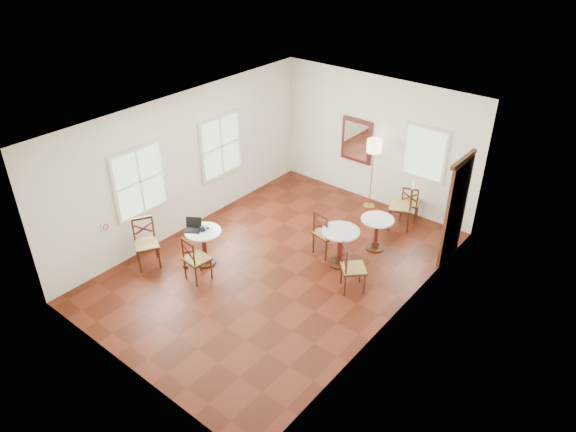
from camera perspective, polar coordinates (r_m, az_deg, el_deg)
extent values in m
plane|color=#561D0E|center=(10.56, -1.03, -5.32)|extent=(7.00, 7.00, 0.00)
cube|color=white|center=(12.36, 9.47, 7.91)|extent=(5.00, 0.02, 3.00)
cube|color=white|center=(7.86, -17.90, -7.91)|extent=(5.00, 0.02, 3.00)
cube|color=white|center=(11.35, -10.87, 5.64)|extent=(0.02, 7.00, 3.00)
cube|color=white|center=(8.58, 11.81, -3.31)|extent=(0.02, 7.00, 3.00)
cube|color=white|center=(9.12, -1.21, 10.10)|extent=(5.00, 7.00, 0.02)
cube|color=#4F2916|center=(10.74, 17.52, 0.45)|extent=(0.06, 0.90, 2.10)
cube|color=#3F1E0F|center=(10.26, 18.37, 5.80)|extent=(0.08, 1.02, 0.08)
sphere|color=#BF8C3F|center=(10.52, 16.49, -0.36)|extent=(0.07, 0.07, 0.07)
cube|color=#501815|center=(12.60, 7.37, 8.04)|extent=(0.80, 0.05, 1.05)
cube|color=white|center=(12.58, 7.30, 8.00)|extent=(0.64, 0.02, 0.88)
cube|color=white|center=(10.53, -19.01, -1.10)|extent=(0.02, 0.16, 0.16)
torus|color=red|center=(10.52, -18.96, -1.12)|extent=(0.02, 0.12, 0.12)
cube|color=white|center=(10.66, -15.61, 3.61)|extent=(0.06, 1.22, 1.42)
cube|color=white|center=(11.91, -7.19, 7.46)|extent=(0.06, 1.22, 1.42)
cube|color=white|center=(11.83, 14.43, 6.53)|extent=(1.02, 0.06, 1.22)
cylinder|color=#3F1E0F|center=(10.75, -8.81, -4.87)|extent=(0.40, 0.40, 0.04)
cylinder|color=#3F1E0F|center=(10.70, -8.84, -4.52)|extent=(0.16, 0.16, 0.12)
cylinder|color=#501815|center=(10.53, -8.97, -3.18)|extent=(0.09, 0.09, 0.61)
cylinder|color=#3F1E0F|center=(10.38, -9.10, -1.88)|extent=(0.14, 0.14, 0.06)
cylinder|color=silver|center=(10.35, -9.12, -1.67)|extent=(0.71, 0.71, 0.03)
cylinder|color=#3F1E0F|center=(10.64, 5.47, -5.03)|extent=(0.42, 0.42, 0.04)
cylinder|color=#3F1E0F|center=(10.59, 5.49, -4.65)|extent=(0.17, 0.17, 0.13)
cylinder|color=#501815|center=(10.41, 5.57, -3.23)|extent=(0.10, 0.10, 0.63)
cylinder|color=#3F1E0F|center=(10.25, 5.66, -1.86)|extent=(0.15, 0.15, 0.06)
cylinder|color=silver|center=(10.22, 5.67, -1.64)|extent=(0.74, 0.74, 0.03)
cylinder|color=#3F1E0F|center=(11.19, 9.29, -3.34)|extent=(0.38, 0.38, 0.04)
cylinder|color=#3F1E0F|center=(11.14, 9.33, -3.01)|extent=(0.15, 0.15, 0.12)
cylinder|color=#501815|center=(10.99, 9.45, -1.76)|extent=(0.09, 0.09, 0.58)
cylinder|color=#3F1E0F|center=(10.85, 9.57, -0.57)|extent=(0.13, 0.13, 0.06)
cylinder|color=silver|center=(10.83, 9.59, -0.37)|extent=(0.67, 0.67, 0.03)
cylinder|color=#3F1E0F|center=(10.19, -8.23, -5.64)|extent=(0.04, 0.04, 0.44)
cylinder|color=#3F1E0F|center=(10.04, -9.83, -6.45)|extent=(0.04, 0.04, 0.44)
cylinder|color=#3F1E0F|center=(10.43, -9.40, -4.81)|extent=(0.04, 0.04, 0.44)
cylinder|color=#3F1E0F|center=(10.28, -10.97, -5.58)|extent=(0.04, 0.04, 0.44)
cube|color=#3F1E0F|center=(10.11, -9.72, -4.59)|extent=(0.47, 0.47, 0.03)
cube|color=olive|center=(10.10, -9.72, -4.52)|extent=(0.45, 0.45, 0.04)
cylinder|color=#3F1E0F|center=(9.77, -10.06, -4.29)|extent=(0.04, 0.04, 0.49)
cylinder|color=#3F1E0F|center=(10.02, -11.23, -3.45)|extent=(0.04, 0.04, 0.49)
cube|color=#3F1E0F|center=(9.77, -10.78, -2.79)|extent=(0.37, 0.08, 0.05)
cube|color=#501815|center=(9.89, -10.66, -3.82)|extent=(0.32, 0.06, 0.21)
cube|color=#501815|center=(9.89, -10.66, -3.82)|extent=(0.32, 0.06, 0.21)
cylinder|color=#3F1E0F|center=(10.63, -15.63, -4.78)|extent=(0.04, 0.04, 0.47)
cylinder|color=#3F1E0F|center=(10.95, -15.88, -3.71)|extent=(0.04, 0.04, 0.47)
cylinder|color=#3F1E0F|center=(10.65, -13.65, -4.41)|extent=(0.04, 0.04, 0.47)
cylinder|color=#3F1E0F|center=(10.96, -13.96, -3.34)|extent=(0.04, 0.04, 0.47)
cube|color=#3F1E0F|center=(10.67, -14.95, -3.00)|extent=(0.62, 0.62, 0.03)
cube|color=olive|center=(10.66, -14.96, -2.93)|extent=(0.60, 0.60, 0.04)
cylinder|color=#3F1E0F|center=(10.68, -16.25, -1.53)|extent=(0.04, 0.04, 0.52)
cylinder|color=#3F1E0F|center=(10.70, -14.29, -1.15)|extent=(0.04, 0.04, 0.52)
cube|color=#3F1E0F|center=(10.57, -15.44, -0.24)|extent=(0.23, 0.36, 0.05)
cube|color=#501815|center=(10.69, -15.28, -1.29)|extent=(0.19, 0.30, 0.23)
cube|color=#501815|center=(10.69, -15.28, -1.29)|extent=(0.19, 0.30, 0.23)
cylinder|color=#3F1E0F|center=(10.81, 5.53, -3.02)|extent=(0.04, 0.04, 0.46)
cylinder|color=#3F1E0F|center=(10.59, 4.09, -3.74)|extent=(0.04, 0.04, 0.46)
cylinder|color=#3F1E0F|center=(11.03, 4.19, -2.20)|extent=(0.04, 0.04, 0.46)
cylinder|color=#3F1E0F|center=(10.81, 2.75, -2.88)|extent=(0.04, 0.04, 0.46)
cube|color=#3F1E0F|center=(10.68, 4.18, -1.89)|extent=(0.54, 0.54, 0.03)
cube|color=olive|center=(10.67, 4.19, -1.82)|extent=(0.51, 0.51, 0.04)
cylinder|color=#3F1E0F|center=(10.32, 4.19, -1.50)|extent=(0.04, 0.04, 0.52)
cylinder|color=#3F1E0F|center=(10.55, 2.81, -0.67)|extent=(0.04, 0.04, 0.52)
cube|color=#3F1E0F|center=(10.31, 3.53, 0.04)|extent=(0.39, 0.11, 0.05)
cube|color=#501815|center=(10.43, 3.49, -1.03)|extent=(0.33, 0.09, 0.23)
cube|color=#501815|center=(10.43, 3.49, -1.03)|extent=(0.33, 0.09, 0.23)
cylinder|color=#3F1E0F|center=(9.81, 8.20, -7.25)|extent=(0.04, 0.04, 0.45)
cylinder|color=#3F1E0F|center=(9.74, 6.13, -7.41)|extent=(0.04, 0.04, 0.45)
cylinder|color=#3F1E0F|center=(10.09, 7.76, -6.01)|extent=(0.04, 0.04, 0.45)
cylinder|color=#3F1E0F|center=(10.02, 5.74, -6.15)|extent=(0.04, 0.04, 0.45)
cube|color=#3F1E0F|center=(9.78, 7.04, -5.63)|extent=(0.62, 0.62, 0.03)
cube|color=olive|center=(9.77, 7.05, -5.56)|extent=(0.59, 0.59, 0.04)
cylinder|color=#3F1E0F|center=(9.46, 6.29, -5.16)|extent=(0.04, 0.04, 0.50)
cylinder|color=#3F1E0F|center=(9.74, 5.89, -3.93)|extent=(0.04, 0.04, 0.50)
cube|color=#3F1E0F|center=(9.47, 6.16, -3.40)|extent=(0.29, 0.29, 0.05)
cube|color=#501815|center=(9.59, 6.09, -4.49)|extent=(0.24, 0.25, 0.22)
cube|color=#501815|center=(9.59, 6.09, -4.49)|extent=(0.24, 0.25, 0.22)
cylinder|color=#3F1E0F|center=(12.38, 13.74, 0.75)|extent=(0.03, 0.03, 0.41)
cylinder|color=#3F1E0F|center=(12.09, 13.47, 0.03)|extent=(0.03, 0.03, 0.41)
cylinder|color=#3F1E0F|center=(12.41, 12.26, 1.03)|extent=(0.03, 0.03, 0.41)
cylinder|color=#3F1E0F|center=(12.13, 11.96, 0.32)|extent=(0.03, 0.03, 0.41)
cube|color=#3F1E0F|center=(12.15, 12.97, 1.39)|extent=(0.50, 0.50, 0.03)
cube|color=olive|center=(12.14, 12.98, 1.44)|extent=(0.48, 0.48, 0.04)
cylinder|color=#3F1E0F|center=(11.89, 13.72, 1.81)|extent=(0.03, 0.03, 0.45)
cylinder|color=#3F1E0F|center=(11.92, 12.18, 2.11)|extent=(0.03, 0.03, 0.45)
cube|color=#3F1E0F|center=(11.81, 13.07, 2.85)|extent=(0.34, 0.13, 0.05)
cube|color=#501815|center=(11.90, 12.95, 2.00)|extent=(0.29, 0.11, 0.20)
cube|color=#501815|center=(11.90, 12.95, 2.00)|extent=(0.29, 0.11, 0.20)
cylinder|color=#3F1E0F|center=(12.05, 10.93, 0.47)|extent=(0.04, 0.04, 0.50)
cylinder|color=#3F1E0F|center=(12.05, 12.83, 0.25)|extent=(0.04, 0.04, 0.50)
cylinder|color=#3F1E0F|center=(11.70, 10.81, -0.49)|extent=(0.04, 0.04, 0.50)
cylinder|color=#3F1E0F|center=(11.71, 12.75, -0.72)|extent=(0.04, 0.04, 0.50)
cube|color=#3F1E0F|center=(11.75, 11.96, 0.95)|extent=(0.65, 0.65, 0.03)
cube|color=olive|center=(11.74, 11.97, 1.03)|extent=(0.62, 0.62, 0.04)
cylinder|color=#3F1E0F|center=(11.80, 13.12, 2.46)|extent=(0.04, 0.04, 0.56)
cylinder|color=#3F1E0F|center=(11.44, 13.05, 1.54)|extent=(0.04, 0.04, 0.56)
cube|color=#3F1E0F|center=(11.50, 13.23, 3.12)|extent=(0.22, 0.40, 0.06)
cube|color=#501815|center=(11.62, 13.09, 2.05)|extent=(0.18, 0.34, 0.25)
cube|color=#501815|center=(11.62, 13.09, 2.05)|extent=(0.18, 0.34, 0.25)
cylinder|color=#BF8C3F|center=(12.67, 8.67, 1.08)|extent=(0.27, 0.27, 0.03)
cylinder|color=#BF8C3F|center=(12.32, 8.95, 4.14)|extent=(0.02, 0.02, 1.55)
cylinder|color=beige|center=(12.00, 9.24, 7.44)|extent=(0.33, 0.33, 0.29)
cube|color=black|center=(10.39, -10.18, -1.49)|extent=(0.38, 0.35, 0.02)
cube|color=black|center=(10.38, -10.18, -1.44)|extent=(0.28, 0.25, 0.00)
cube|color=black|center=(10.42, -10.08, -0.67)|extent=(0.29, 0.22, 0.21)
cube|color=silver|center=(10.42, -10.08, -0.67)|extent=(0.25, 0.19, 0.17)
ellipsoid|color=black|center=(10.40, -8.66, -1.24)|extent=(0.10, 0.07, 0.04)
cylinder|color=#0F1733|center=(10.32, -9.15, -1.36)|extent=(0.08, 0.08, 0.10)
torus|color=#0F1733|center=(10.29, -8.96, -1.46)|extent=(0.07, 0.01, 0.07)
cylinder|color=white|center=(10.32, -8.75, -1.26)|extent=(0.07, 0.07, 0.11)
cube|color=black|center=(10.68, -10.97, -5.38)|extent=(0.10, 0.06, 0.04)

